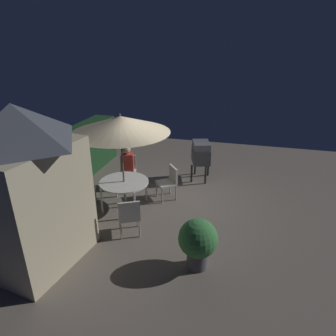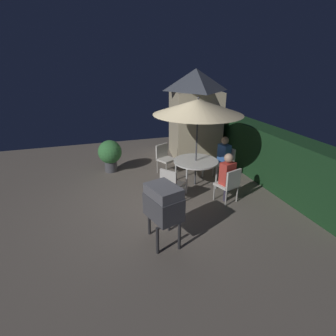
% 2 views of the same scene
% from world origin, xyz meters
% --- Properties ---
extents(ground_plane, '(11.00, 11.00, 0.00)m').
position_xyz_m(ground_plane, '(0.00, 0.00, 0.00)').
color(ground_plane, '#6B6056').
extents(hedge_backdrop, '(5.88, 0.73, 1.51)m').
position_xyz_m(hedge_backdrop, '(0.00, 3.50, 0.76)').
color(hedge_backdrop, '#193D1E').
rests_on(hedge_backdrop, ground).
extents(garden_shed, '(2.14, 1.87, 3.06)m').
position_xyz_m(garden_shed, '(-2.73, 2.27, 1.56)').
color(garden_shed, '#C6B793').
rests_on(garden_shed, ground).
extents(patio_table, '(1.24, 1.24, 0.73)m').
position_xyz_m(patio_table, '(-0.48, 1.39, 0.67)').
color(patio_table, white).
rests_on(patio_table, ground).
extents(patio_umbrella, '(2.34, 2.34, 2.45)m').
position_xyz_m(patio_umbrella, '(-0.48, 1.39, 2.20)').
color(patio_umbrella, '#4C4C51').
rests_on(patio_umbrella, ground).
extents(bbq_grill, '(0.81, 0.68, 1.20)m').
position_xyz_m(bbq_grill, '(1.72, -0.21, 0.85)').
color(bbq_grill, '#47474C').
rests_on(bbq_grill, ground).
extents(chair_near_shed, '(0.58, 0.58, 0.90)m').
position_xyz_m(chair_near_shed, '(0.72, 1.76, 0.52)').
color(chair_near_shed, silver).
rests_on(chair_near_shed, ground).
extents(chair_far_side, '(0.55, 0.55, 0.90)m').
position_xyz_m(chair_far_side, '(-0.72, 2.46, 0.52)').
color(chair_far_side, silver).
rests_on(chair_far_side, ground).
extents(chair_toward_hedge, '(0.62, 0.62, 0.90)m').
position_xyz_m(chair_toward_hedge, '(-1.60, 0.82, 0.52)').
color(chair_toward_hedge, silver).
rests_on(chair_toward_hedge, ground).
extents(chair_toward_house, '(0.65, 0.65, 0.90)m').
position_xyz_m(chair_toward_house, '(0.28, 0.41, 0.52)').
color(chair_toward_house, silver).
rests_on(chair_toward_house, ground).
extents(potted_plant_by_shed, '(0.73, 0.73, 1.01)m').
position_xyz_m(potted_plant_by_shed, '(-2.20, -0.78, 0.59)').
color(potted_plant_by_shed, '#4C4C51').
rests_on(potted_plant_by_shed, ground).
extents(person_in_red, '(0.33, 0.40, 1.26)m').
position_xyz_m(person_in_red, '(0.64, 1.74, 0.78)').
color(person_in_red, '#CC3D33').
rests_on(person_in_red, ground).
extents(person_in_blue, '(0.38, 0.31, 1.26)m').
position_xyz_m(person_in_blue, '(-0.70, 2.38, 0.78)').
color(person_in_blue, '#3866B2').
rests_on(person_in_blue, ground).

